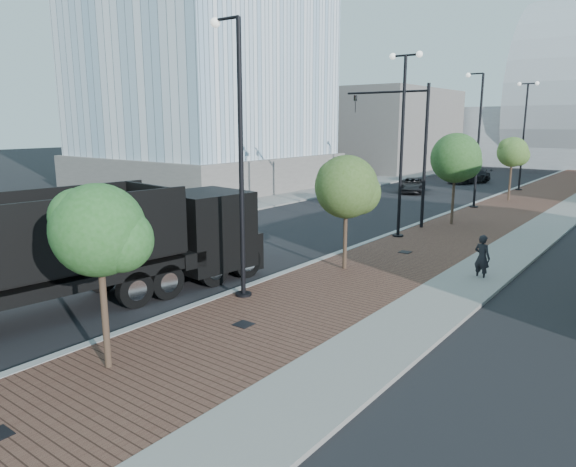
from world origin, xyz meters
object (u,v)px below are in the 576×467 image
Objects in this scene: dump_truck at (128,251)px; white_sedan at (206,245)px; dark_car_mid at (412,185)px; pedestrian at (482,258)px.

dump_truck is 3.38× the size of white_sedan.
dump_truck reaches higher than dark_car_mid.
dump_truck reaches higher than white_sedan.
white_sedan is at bearing 38.55° from pedestrian.
white_sedan is at bearing -105.96° from dark_car_mid.
dark_car_mid is at bearing 115.95° from white_sedan.
pedestrian is at bearing -81.24° from dark_car_mid.
dump_truck is 32.02m from dark_car_mid.
dark_car_mid is at bearing -44.15° from pedestrian.
dark_car_mid is (-3.79, 31.78, -0.99)m from dump_truck.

